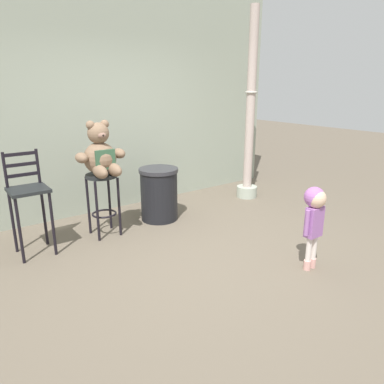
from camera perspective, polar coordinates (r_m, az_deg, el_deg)
The scene contains 8 objects.
ground_plane at distance 3.97m, azimuth 1.01°, elevation -10.70°, with size 24.00×24.00×0.00m, color #635849.
building_wall at distance 5.51m, azimuth -14.17°, elevation 16.97°, with size 6.08×0.30×3.79m, color #959E8B.
bar_stool_with_teddy at distance 4.56m, azimuth -13.90°, elevation -0.03°, with size 0.38×0.38×0.78m.
teddy_bear at distance 4.42m, azimuth -14.17°, elevation 5.68°, with size 0.60×0.54×0.64m.
child_walking at distance 3.77m, azimuth 18.74°, elevation -2.79°, with size 0.28×0.22×0.87m.
trash_bin at distance 5.01m, azimuth -5.22°, elevation -0.30°, with size 0.54×0.54×0.73m.
lamppost at distance 5.91m, azimuth 9.07°, elevation 10.15°, with size 0.33×0.33×2.93m.
bar_chair_empty at distance 4.28m, azimuth -24.37°, elevation -0.56°, with size 0.39×0.39×1.14m.
Camera 1 is at (-2.15, -2.79, 1.84)m, focal length 33.86 mm.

